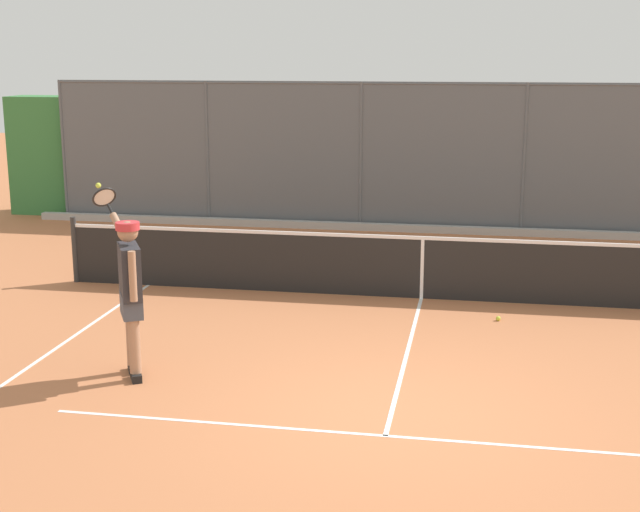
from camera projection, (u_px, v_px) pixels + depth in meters
The scene contains 6 objects.
ground_plane at pixel (391, 414), 9.07m from camera, with size 60.00×60.00×0.00m, color #B76B42.
court_line_markings at pixel (381, 453), 8.17m from camera, with size 8.78×9.18×0.01m.
fence_backdrop at pixel (442, 164), 18.75m from camera, with size 19.66×1.37×3.07m.
tennis_net at pixel (422, 267), 13.25m from camera, with size 11.28×0.09×1.07m.
tennis_player at pixel (130, 285), 9.91m from camera, with size 0.96×1.20×2.10m.
tennis_ball_mid_court at pixel (498, 318), 12.22m from camera, with size 0.07×0.07×0.07m, color #C1D138.
Camera 1 is at (-0.80, 8.47, 3.61)m, focal length 49.49 mm.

